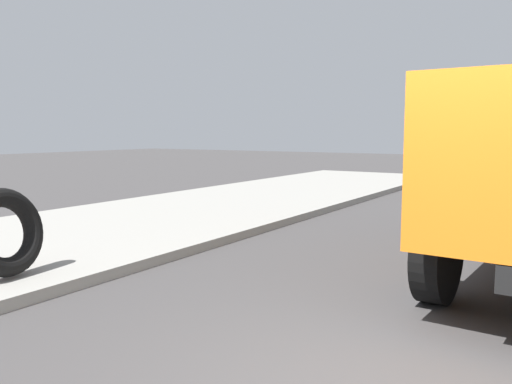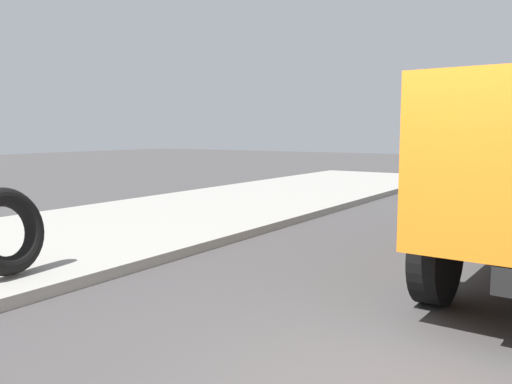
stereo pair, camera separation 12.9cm
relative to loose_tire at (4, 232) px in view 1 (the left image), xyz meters
The scene contains 1 object.
loose_tire is the anchor object (origin of this frame).
Camera 1 is at (-3.55, -1.01, 1.88)m, focal length 36.93 mm.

